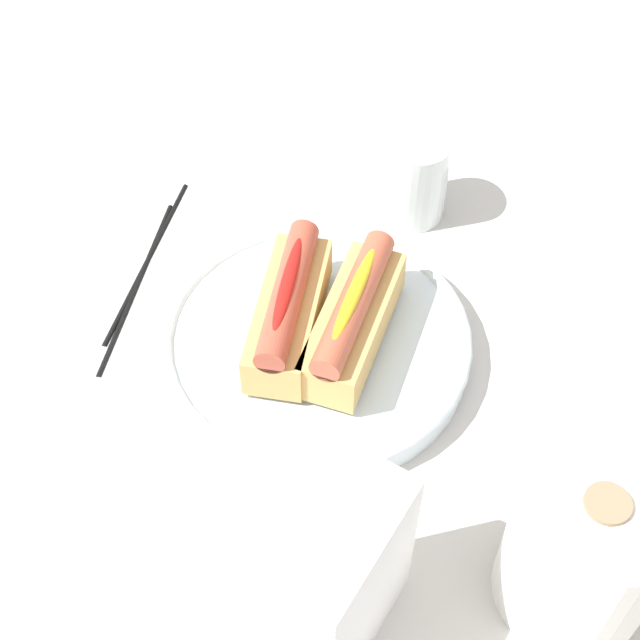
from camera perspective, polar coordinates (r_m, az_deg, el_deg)
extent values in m
plane|color=beige|center=(0.84, 0.14, -1.61)|extent=(2.40, 2.40, 0.00)
cylinder|color=silver|center=(0.82, 0.00, -1.72)|extent=(0.27, 0.27, 0.03)
torus|color=silver|center=(0.81, 0.00, -1.17)|extent=(0.27, 0.27, 0.01)
cube|color=tan|center=(0.79, -1.93, 0.36)|extent=(0.16, 0.10, 0.04)
cylinder|color=#B24C38|center=(0.77, -1.99, 1.68)|extent=(0.15, 0.08, 0.03)
ellipsoid|color=red|center=(0.76, -2.01, 2.26)|extent=(0.11, 0.05, 0.01)
cube|color=tan|center=(0.79, 1.95, -0.36)|extent=(0.16, 0.08, 0.04)
cylinder|color=#BC563D|center=(0.76, 2.01, 0.96)|extent=(0.15, 0.06, 0.03)
ellipsoid|color=gold|center=(0.76, 2.03, 1.53)|extent=(0.11, 0.04, 0.01)
cylinder|color=white|center=(0.93, 5.75, 8.71)|extent=(0.07, 0.07, 0.09)
cylinder|color=silver|center=(0.93, 5.71, 8.35)|extent=(0.06, 0.06, 0.07)
cylinder|color=white|center=(0.68, 15.95, -13.46)|extent=(0.11, 0.11, 0.13)
cylinder|color=#997A5B|center=(0.63, 17.27, -10.72)|extent=(0.03, 0.03, 0.00)
cube|color=white|center=(0.64, 1.73, -15.92)|extent=(0.11, 0.05, 0.15)
cylinder|color=black|center=(0.90, -11.19, 2.21)|extent=(0.21, 0.08, 0.01)
cylinder|color=black|center=(0.92, -10.60, 3.70)|extent=(0.21, 0.07, 0.01)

